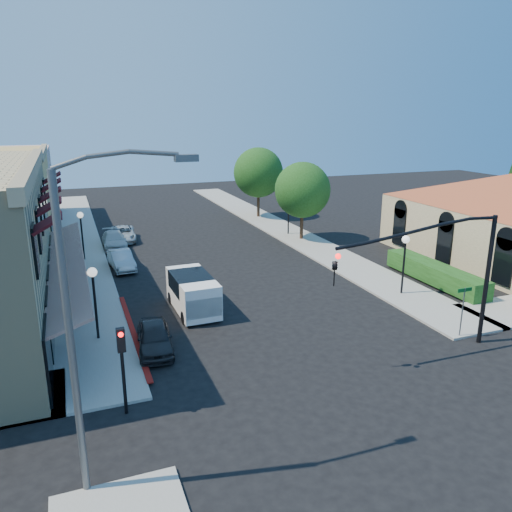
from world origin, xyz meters
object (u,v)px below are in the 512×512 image
object	(u,v)px
parked_car_a	(155,338)
street_tree_b	(258,173)
parked_car_b	(121,260)
cobra_streetlight	(82,316)
lamppost_left_near	(93,285)
white_van	(193,291)
secondary_signal	(122,355)
lamppost_right_near	(405,250)
lamppost_right_far	(289,204)
parked_car_c	(114,240)
street_tree_a	(302,190)
lamppost_left_far	(81,224)
signal_mast_arm	(451,263)
street_name_sign	(463,304)
parked_car_d	(123,234)

from	to	relation	value
parked_car_a	street_tree_b	bearing A→B (deg)	65.92
street_tree_b	parked_car_b	world-z (taller)	street_tree_b
cobra_streetlight	parked_car_b	world-z (taller)	cobra_streetlight
lamppost_left_near	parked_car_b	bearing A→B (deg)	78.19
cobra_streetlight	white_van	bearing A→B (deg)	64.47
secondary_signal	lamppost_left_near	xyz separation A→B (m)	(-0.50, 6.59, 0.42)
lamppost_right_near	parked_car_b	bearing A→B (deg)	143.19
lamppost_right_far	parked_car_c	bearing A→B (deg)	176.08
street_tree_a	lamppost_left_far	xyz separation A→B (m)	(-17.30, 0.00, -1.46)
street_tree_b	white_van	world-z (taller)	street_tree_b
signal_mast_arm	parked_car_b	world-z (taller)	signal_mast_arm
secondary_signal	parked_car_b	world-z (taller)	secondary_signal
secondary_signal	street_name_sign	distance (m)	15.53
lamppost_left_far	lamppost_right_far	xyz separation A→B (m)	(17.00, 2.00, 0.00)
lamppost_right_far	parked_car_a	world-z (taller)	lamppost_right_far
parked_car_d	street_tree_b	bearing A→B (deg)	23.44
lamppost_right_near	lamppost_left_far	bearing A→B (deg)	140.53
lamppost_right_near	parked_car_d	bearing A→B (deg)	125.92
parked_car_d	parked_car_b	bearing A→B (deg)	-93.38
street_name_sign	parked_car_b	size ratio (longest dim) A/B	0.65
lamppost_left_far	white_van	bearing A→B (deg)	-67.38
cobra_streetlight	lamppost_right_far	world-z (taller)	cobra_streetlight
street_tree_a	street_name_sign	distance (m)	20.00
signal_mast_arm	lamppost_right_near	xyz separation A→B (m)	(2.64, 6.50, -1.35)
secondary_signal	lamppost_right_far	xyz separation A→B (m)	(16.50, 22.59, 0.42)
secondary_signal	cobra_streetlight	distance (m)	4.65
parked_car_a	parked_car_c	xyz separation A→B (m)	(0.10, 19.00, -0.01)
street_tree_a	parked_car_c	distance (m)	15.62
secondary_signal	street_name_sign	world-z (taller)	secondary_signal
street_tree_b	parked_car_c	world-z (taller)	street_tree_b
signal_mast_arm	parked_car_b	xyz separation A→B (m)	(-12.06, 17.50, -3.45)
street_tree_a	street_name_sign	xyz separation A→B (m)	(-1.30, -19.80, -2.50)
white_van	parked_car_d	distance (m)	17.13
secondary_signal	white_van	size ratio (longest dim) A/B	0.75
lamppost_right_far	street_name_sign	bearing A→B (deg)	-92.63
lamppost_right_near	lamppost_left_near	bearing A→B (deg)	180.00
street_tree_b	lamppost_right_near	size ratio (longest dim) A/B	1.97
signal_mast_arm	cobra_streetlight	distance (m)	15.45
street_tree_a	parked_car_b	xyz separation A→B (m)	(-15.00, -3.00, -3.56)
street_name_sign	parked_car_c	world-z (taller)	street_name_sign
parked_car_a	parked_car_d	distance (m)	20.97
street_tree_a	lamppost_right_far	size ratio (longest dim) A/B	1.82
cobra_streetlight	parked_car_b	xyz separation A→B (m)	(2.95, 21.00, -4.64)
parked_car_a	cobra_streetlight	bearing A→B (deg)	-104.33
street_tree_a	lamppost_left_far	size ratio (longest dim) A/B	1.82
white_van	parked_car_d	world-z (taller)	white_van
street_tree_a	parked_car_a	xyz separation A→B (m)	(-15.00, -16.00, -3.56)
street_tree_a	parked_car_c	bearing A→B (deg)	168.62
lamppost_left_far	parked_car_d	xyz separation A→B (m)	(3.28, 4.94, -2.13)
street_name_sign	cobra_streetlight	bearing A→B (deg)	-165.84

